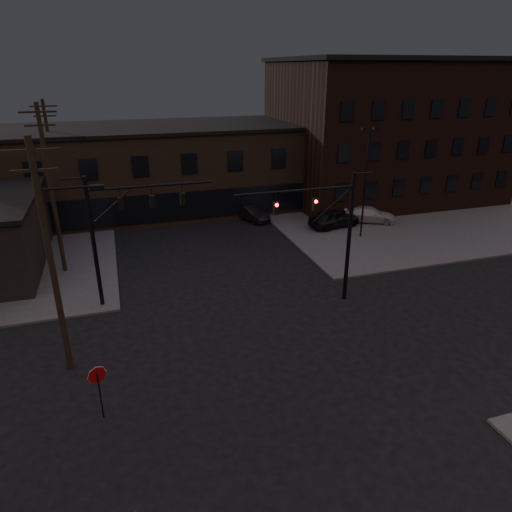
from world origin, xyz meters
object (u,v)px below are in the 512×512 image
at_px(traffic_signal_near, 333,226).
at_px(traffic_signal_far, 115,226).
at_px(parked_car_lot_b, 370,214).
at_px(car_crossing, 251,213).
at_px(parked_car_lot_a, 334,218).
at_px(stop_sign, 98,381).

xyz_separation_m(traffic_signal_near, traffic_signal_far, (-12.07, 3.50, 0.08)).
bearing_deg(parked_car_lot_b, car_crossing, 95.91).
height_order(parked_car_lot_a, parked_car_lot_b, parked_car_lot_a).
relative_size(stop_sign, parked_car_lot_a, 0.52).
xyz_separation_m(traffic_signal_far, car_crossing, (12.22, 13.46, -4.33)).
relative_size(traffic_signal_far, stop_sign, 3.23).
bearing_deg(parked_car_lot_b, stop_sign, 157.04).
height_order(stop_sign, parked_car_lot_a, stop_sign).
xyz_separation_m(traffic_signal_far, parked_car_lot_a, (18.65, 8.90, -4.05)).
bearing_deg(parked_car_lot_b, traffic_signal_far, 140.45).
height_order(traffic_signal_near, parked_car_lot_b, traffic_signal_near).
height_order(parked_car_lot_b, car_crossing, parked_car_lot_b).
relative_size(traffic_signal_far, car_crossing, 1.92).
relative_size(traffic_signal_near, car_crossing, 1.92).
relative_size(traffic_signal_near, stop_sign, 3.23).
xyz_separation_m(parked_car_lot_b, car_crossing, (-10.26, 4.15, -0.15)).
xyz_separation_m(traffic_signal_near, car_crossing, (0.14, 16.96, -4.25)).
distance_m(traffic_signal_far, car_crossing, 18.69).
distance_m(parked_car_lot_a, car_crossing, 7.89).
bearing_deg(parked_car_lot_b, parked_car_lot_a, 124.02).
bearing_deg(traffic_signal_near, parked_car_lot_b, 50.93).
relative_size(stop_sign, car_crossing, 0.60).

